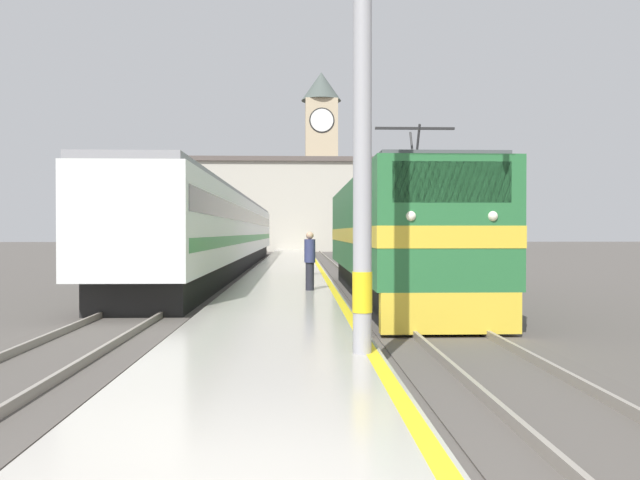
% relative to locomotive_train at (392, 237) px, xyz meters
% --- Properties ---
extents(ground_plane, '(200.00, 200.00, 0.00)m').
position_rel_locomotive_train_xyz_m(ground_plane, '(-3.46, 14.62, -1.93)').
color(ground_plane, '#514C47').
extents(platform, '(3.46, 140.00, 0.29)m').
position_rel_locomotive_train_xyz_m(platform, '(-3.46, 9.62, -1.78)').
color(platform, '#ADA89E').
rests_on(platform, ground).
extents(rail_track_near, '(2.83, 140.00, 0.16)m').
position_rel_locomotive_train_xyz_m(rail_track_near, '(0.00, 9.62, -1.90)').
color(rail_track_near, '#514C47').
rests_on(rail_track_near, ground).
extents(rail_track_far, '(2.83, 140.00, 0.16)m').
position_rel_locomotive_train_xyz_m(rail_track_far, '(-6.97, 9.62, -1.90)').
color(rail_track_far, '#514C47').
rests_on(rail_track_far, ground).
extents(locomotive_train, '(2.92, 15.51, 4.74)m').
position_rel_locomotive_train_xyz_m(locomotive_train, '(0.00, 0.00, 0.00)').
color(locomotive_train, black).
rests_on(locomotive_train, ground).
extents(passenger_train, '(2.92, 41.54, 3.93)m').
position_rel_locomotive_train_xyz_m(passenger_train, '(-6.97, 15.40, 0.19)').
color(passenger_train, black).
rests_on(passenger_train, ground).
extents(catenary_mast, '(2.33, 0.30, 7.43)m').
position_rel_locomotive_train_xyz_m(catenary_mast, '(-1.96, -10.45, 2.02)').
color(catenary_mast, '#9E9EA3').
rests_on(catenary_mast, platform).
extents(person_on_platform, '(0.34, 0.34, 1.59)m').
position_rel_locomotive_train_xyz_m(person_on_platform, '(-2.51, 6.25, -0.81)').
color(person_on_platform, '#23232D').
rests_on(person_on_platform, platform).
extents(second_waiting_passenger, '(0.34, 0.34, 1.80)m').
position_rel_locomotive_train_xyz_m(second_waiting_passenger, '(-2.61, -0.50, -0.69)').
color(second_waiting_passenger, '#23232D').
rests_on(second_waiting_passenger, platform).
extents(clock_tower, '(4.89, 4.89, 21.79)m').
position_rel_locomotive_train_xyz_m(clock_tower, '(-0.09, 57.31, 9.74)').
color(clock_tower, tan).
rests_on(clock_tower, ground).
extents(station_building, '(23.84, 9.94, 10.03)m').
position_rel_locomotive_train_xyz_m(station_building, '(-3.60, 50.50, 3.11)').
color(station_building, '#B7B2A3').
rests_on(station_building, ground).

